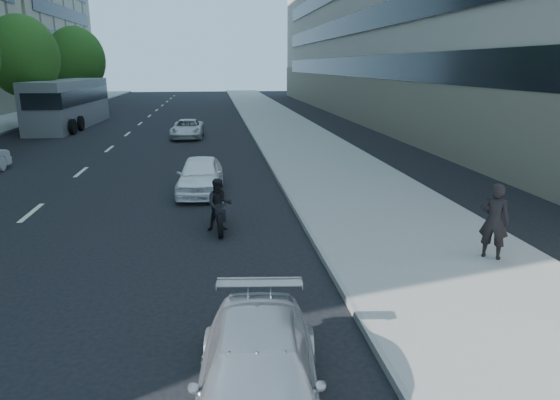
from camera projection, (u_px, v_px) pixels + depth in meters
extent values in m
plane|color=black|center=(278.00, 335.00, 8.25)|extent=(160.00, 160.00, 0.00)
cube|color=gray|center=(303.00, 144.00, 27.88)|extent=(5.00, 120.00, 0.15)
cylinder|color=#382616|center=(29.00, 107.00, 34.83)|extent=(0.30, 0.30, 2.97)
ellipsoid|color=#264E15|center=(22.00, 56.00, 33.94)|extent=(4.80, 4.80, 5.52)
cylinder|color=#382616|center=(80.00, 97.00, 48.27)|extent=(0.30, 0.30, 2.62)
ellipsoid|color=#264E15|center=(76.00, 60.00, 47.36)|extent=(5.40, 5.40, 6.21)
imported|color=black|center=(494.00, 221.00, 10.97)|extent=(0.74, 0.71, 1.71)
imported|color=#A9ABB0|center=(258.00, 381.00, 6.13)|extent=(1.99, 4.05, 1.13)
imported|color=white|center=(200.00, 175.00, 17.28)|extent=(1.69, 3.77, 1.26)
imported|color=silver|center=(187.00, 129.00, 30.52)|extent=(2.01, 4.07, 1.11)
cylinder|color=black|center=(220.00, 226.00, 12.85)|extent=(0.15, 0.64, 0.64)
cylinder|color=black|center=(219.00, 210.00, 14.19)|extent=(0.15, 0.64, 0.64)
cube|color=black|center=(219.00, 209.00, 13.46)|extent=(0.30, 1.21, 0.35)
imported|color=black|center=(219.00, 205.00, 13.33)|extent=(0.71, 0.57, 1.42)
cube|color=slate|center=(70.00, 104.00, 35.78)|extent=(3.01, 12.10, 3.30)
cube|color=black|center=(50.00, 96.00, 35.48)|extent=(0.55, 11.49, 1.00)
cube|color=black|center=(87.00, 96.00, 35.80)|extent=(0.55, 11.49, 1.00)
cube|color=black|center=(41.00, 102.00, 29.88)|extent=(2.40, 0.16, 1.00)
cylinder|color=black|center=(32.00, 127.00, 31.62)|extent=(0.29, 1.01, 1.00)
cylinder|color=black|center=(73.00, 127.00, 31.94)|extent=(0.29, 1.01, 1.00)
cylinder|color=black|center=(42.00, 124.00, 33.53)|extent=(0.29, 1.01, 1.00)
cylinder|color=black|center=(81.00, 123.00, 33.85)|extent=(0.29, 1.01, 1.00)
cylinder|color=black|center=(67.00, 115.00, 39.27)|extent=(0.29, 1.01, 1.00)
cylinder|color=black|center=(100.00, 115.00, 39.59)|extent=(0.29, 1.01, 1.00)
cylinder|color=black|center=(72.00, 113.00, 40.71)|extent=(0.29, 1.01, 1.00)
cylinder|color=black|center=(104.00, 113.00, 41.03)|extent=(0.29, 1.01, 1.00)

